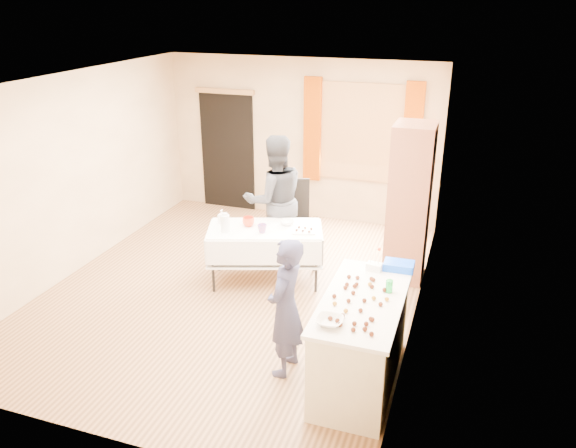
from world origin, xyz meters
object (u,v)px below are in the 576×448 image
(counter, at_px, (361,341))
(girl, at_px, (286,308))
(woman, at_px, (275,200))
(cabinet, at_px, (409,204))
(party_table, at_px, (265,250))
(chair, at_px, (293,234))

(counter, distance_m, girl, 0.78)
(counter, distance_m, woman, 2.86)
(cabinet, height_order, party_table, cabinet)
(chair, bearing_deg, girl, -90.11)
(party_table, relative_size, girl, 1.13)
(girl, distance_m, woman, 2.53)
(woman, bearing_deg, girl, 76.51)
(woman, bearing_deg, cabinet, 147.13)
(cabinet, height_order, woman, cabinet)
(girl, bearing_deg, counter, 99.19)
(cabinet, bearing_deg, girl, -108.87)
(counter, bearing_deg, girl, -174.40)
(cabinet, relative_size, chair, 1.87)
(party_table, relative_size, woman, 0.90)
(party_table, xyz_separation_m, girl, (0.86, -1.70, 0.27))
(party_table, height_order, girl, girl)
(girl, bearing_deg, woman, -154.14)
(woman, bearing_deg, chair, -163.85)
(cabinet, relative_size, party_table, 1.27)
(party_table, height_order, woman, woman)
(cabinet, height_order, girl, cabinet)
(chair, xyz_separation_m, woman, (-0.18, -0.24, 0.57))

